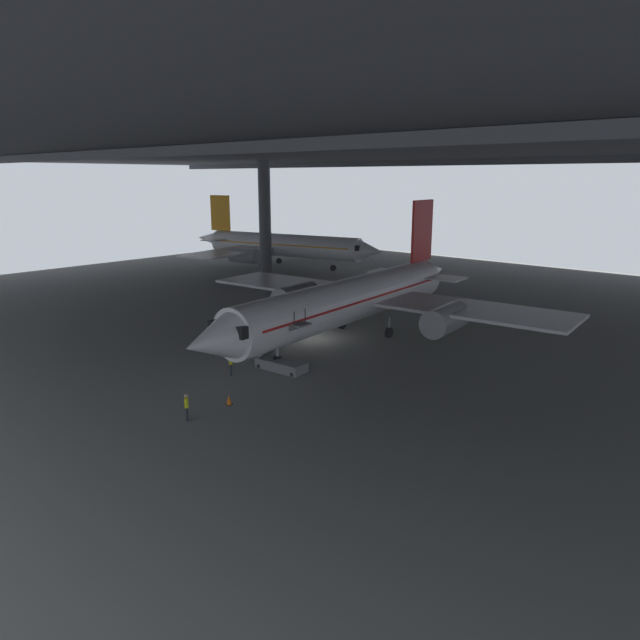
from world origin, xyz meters
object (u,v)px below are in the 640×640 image
object	(u,v)px
crew_worker_near_nose	(186,405)
boarding_stairs	(282,360)
traffic_cone_orange	(229,400)
airplane_main	(353,299)
airplane_distant	(281,245)
crew_worker_by_stairs	(231,362)

from	to	relation	value
crew_worker_near_nose	boarding_stairs	bearing A→B (deg)	102.83
traffic_cone_orange	crew_worker_near_nose	bearing A→B (deg)	-89.30
airplane_main	crew_worker_near_nose	size ratio (longest dim) A/B	22.54
boarding_stairs	airplane_main	bearing A→B (deg)	98.31
boarding_stairs	crew_worker_near_nose	distance (m)	10.00
airplane_distant	boarding_stairs	bearing A→B (deg)	-44.50
boarding_stairs	crew_worker_by_stairs	bearing A→B (deg)	-117.86
airplane_main	boarding_stairs	world-z (taller)	airplane_main
airplane_main	crew_worker_near_nose	distance (m)	20.07
crew_worker_by_stairs	airplane_distant	world-z (taller)	airplane_distant
airplane_main	boarding_stairs	bearing A→B (deg)	-81.69
airplane_distant	traffic_cone_orange	xyz separation A→B (m)	(37.15, -41.05, -2.99)
airplane_distant	traffic_cone_orange	distance (m)	55.45
crew_worker_by_stairs	crew_worker_near_nose	bearing A→B (deg)	-58.67
crew_worker_near_nose	crew_worker_by_stairs	size ratio (longest dim) A/B	0.91
crew_worker_near_nose	airplane_main	bearing A→B (deg)	100.58
airplane_main	crew_worker_near_nose	world-z (taller)	airplane_main
airplane_main	crew_worker_by_stairs	bearing A→B (deg)	-91.28
boarding_stairs	crew_worker_by_stairs	distance (m)	3.70
boarding_stairs	airplane_distant	world-z (taller)	airplane_distant
crew_worker_by_stairs	airplane_main	bearing A→B (deg)	88.72
airplane_distant	crew_worker_by_stairs	bearing A→B (deg)	-48.54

